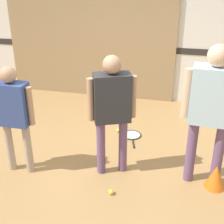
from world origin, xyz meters
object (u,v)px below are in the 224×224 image
object	(u,v)px
tennis_ball_near_instructor	(111,192)
training_cone	(216,177)
person_student_right	(212,103)
person_student_left	(13,109)
tennis_ball_by_spare_racket	(118,130)
person_instructor	(112,104)
racket_spare_on_floor	(132,135)

from	to	relation	value
tennis_ball_near_instructor	training_cone	bearing A→B (deg)	19.12
tennis_ball_near_instructor	training_cone	world-z (taller)	training_cone
training_cone	person_student_right	bearing A→B (deg)	152.58
person_student_right	person_student_left	bearing A→B (deg)	10.79
person_student_right	tennis_ball_by_spare_racket	distance (m)	1.95
person_instructor	person_student_left	xyz separation A→B (m)	(-1.19, -0.25, -0.08)
racket_spare_on_floor	tennis_ball_by_spare_racket	bearing A→B (deg)	-121.80
tennis_ball_near_instructor	training_cone	size ratio (longest dim) A/B	0.21
tennis_ball_near_instructor	tennis_ball_by_spare_racket	distance (m)	1.54
training_cone	person_student_left	bearing A→B (deg)	-175.48
person_student_right	training_cone	xyz separation A→B (m)	(0.16, -0.08, -0.93)
person_instructor	tennis_ball_near_instructor	size ratio (longest dim) A/B	23.82
person_instructor	tennis_ball_near_instructor	distance (m)	1.06
racket_spare_on_floor	person_instructor	bearing A→B (deg)	-20.86
person_instructor	training_cone	distance (m)	1.54
person_student_left	tennis_ball_by_spare_racket	bearing A→B (deg)	50.82
person_student_left	person_instructor	bearing A→B (deg)	11.51
person_instructor	training_cone	bearing A→B (deg)	-25.00
person_student_right	racket_spare_on_floor	distance (m)	1.77
tennis_ball_near_instructor	person_instructor	bearing A→B (deg)	101.83
racket_spare_on_floor	training_cone	world-z (taller)	training_cone
person_student_left	tennis_ball_by_spare_racket	distance (m)	1.88
person_instructor	racket_spare_on_floor	bearing A→B (deg)	61.43
person_instructor	person_student_left	distance (m)	1.22
person_instructor	person_student_left	world-z (taller)	person_instructor
racket_spare_on_floor	tennis_ball_by_spare_racket	size ratio (longest dim) A/B	8.81
racket_spare_on_floor	tennis_ball_near_instructor	xyz separation A→B (m)	(-0.00, -1.45, 0.02)
person_instructor	racket_spare_on_floor	xyz separation A→B (m)	(0.10, 0.98, -0.96)
person_student_left	tennis_ball_near_instructor	distance (m)	1.56
person_student_left	person_student_right	distance (m)	2.36
person_instructor	tennis_ball_by_spare_racket	distance (m)	1.42
person_student_left	training_cone	size ratio (longest dim) A/B	4.62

